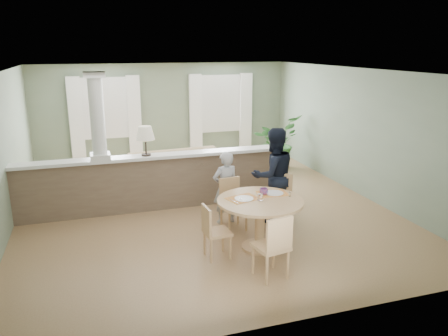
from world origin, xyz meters
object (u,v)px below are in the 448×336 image
object	(u,v)px
houseplant	(276,142)
dining_table	(260,210)
chair_near	(274,244)
child_person	(225,188)
chair_side	(213,230)
man_person	(273,175)
chair_far_boy	(232,201)
chair_far_man	(280,198)
sofa	(178,170)

from	to	relation	value
houseplant	dining_table	size ratio (longest dim) A/B	1.03
chair_near	child_person	bearing A→B (deg)	-100.34
chair_side	man_person	distance (m)	1.87
chair_far_boy	chair_side	size ratio (longest dim) A/B	1.08
child_person	chair_far_man	bearing A→B (deg)	144.53
houseplant	child_person	size ratio (longest dim) A/B	1.04
dining_table	chair_far_boy	bearing A→B (deg)	100.26
dining_table	chair_near	world-z (taller)	chair_near
houseplant	child_person	world-z (taller)	houseplant
chair_far_boy	chair_side	distance (m)	1.19
chair_far_man	child_person	distance (m)	0.99
chair_far_boy	man_person	distance (m)	0.91
dining_table	chair_far_boy	world-z (taller)	dining_table
houseplant	child_person	bearing A→B (deg)	-127.32
chair_near	chair_side	world-z (taller)	chair_near
houseplant	dining_table	bearing A→B (deg)	-117.16
chair_far_man	dining_table	bearing A→B (deg)	-102.11
dining_table	chair_near	xyz separation A→B (m)	(-0.19, -0.97, -0.13)
chair_far_man	child_person	bearing A→B (deg)	-176.38
dining_table	chair_far_man	distance (m)	0.99
child_person	dining_table	bearing A→B (deg)	91.77
houseplant	chair_side	size ratio (longest dim) A/B	1.66
dining_table	chair_near	bearing A→B (deg)	-100.93
houseplant	man_person	xyz separation A→B (m)	(-1.59, -3.39, 0.18)
chair_near	chair_far_man	bearing A→B (deg)	-127.72
sofa	chair_side	xyz separation A→B (m)	(-0.22, -3.60, 0.06)
chair_near	chair_side	xyz separation A→B (m)	(-0.62, 0.87, -0.06)
chair_side	sofa	bearing A→B (deg)	-7.75
houseplant	chair_near	distance (m)	5.88
child_person	chair_near	bearing A→B (deg)	82.36
chair_far_man	chair_near	xyz separation A→B (m)	(-0.86, -1.69, -0.00)
man_person	dining_table	bearing A→B (deg)	51.78
dining_table	man_person	world-z (taller)	man_person
chair_side	man_person	xyz separation A→B (m)	(1.46, 1.10, 0.41)
chair_far_man	sofa	bearing A→B (deg)	145.37
houseplant	dining_table	xyz separation A→B (m)	(-2.25, -4.38, -0.04)
sofa	chair_far_boy	xyz separation A→B (m)	(0.42, -2.59, 0.10)
chair_near	chair_far_boy	bearing A→B (deg)	-101.47
man_person	chair_far_man	bearing A→B (deg)	88.02
chair_far_boy	child_person	distance (m)	0.32
sofa	houseplant	distance (m)	2.98
man_person	chair_far_boy	bearing A→B (deg)	1.74
man_person	chair_side	bearing A→B (deg)	32.19
chair_near	man_person	xyz separation A→B (m)	(0.84, 1.97, 0.35)
houseplant	chair_far_man	size ratio (longest dim) A/B	1.46
chair_side	chair_far_boy	bearing A→B (deg)	-36.77
chair_far_man	chair_far_boy	bearing A→B (deg)	-161.52
chair_far_boy	child_person	bearing A→B (deg)	91.28
sofa	man_person	size ratio (longest dim) A/B	1.57
chair_near	child_person	xyz separation A→B (m)	(-0.01, 2.14, 0.15)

